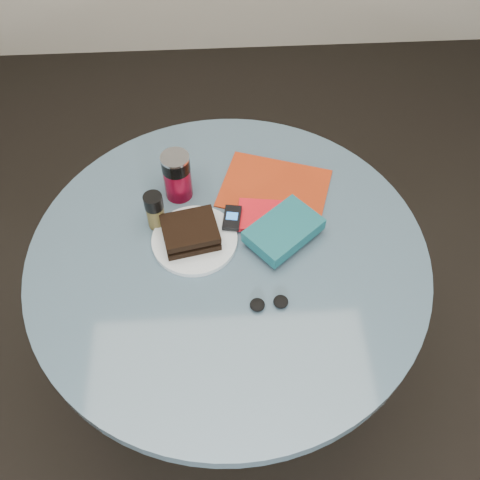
{
  "coord_description": "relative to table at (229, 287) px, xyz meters",
  "views": [
    {
      "loc": [
        -0.01,
        -0.77,
        1.83
      ],
      "look_at": [
        0.03,
        0.0,
        0.8
      ],
      "focal_mm": 40.0,
      "sensor_mm": 36.0,
      "label": 1
    }
  ],
  "objects": [
    {
      "name": "ground",
      "position": [
        0.0,
        0.0,
        -0.59
      ],
      "size": [
        4.0,
        4.0,
        0.0
      ],
      "primitive_type": "plane",
      "color": "black",
      "rests_on": "ground"
    },
    {
      "name": "table",
      "position": [
        0.0,
        0.0,
        0.0
      ],
      "size": [
        1.0,
        1.0,
        0.75
      ],
      "color": "black",
      "rests_on": "ground"
    },
    {
      "name": "plate",
      "position": [
        -0.08,
        0.04,
        0.17
      ],
      "size": [
        0.26,
        0.26,
        0.01
      ],
      "primitive_type": "cylinder",
      "rotation": [
        0.0,
        0.0,
        -0.25
      ],
      "color": "silver",
      "rests_on": "table"
    },
    {
      "name": "sandwich",
      "position": [
        -0.09,
        0.04,
        0.2
      ],
      "size": [
        0.15,
        0.14,
        0.05
      ],
      "color": "black",
      "rests_on": "plate"
    },
    {
      "name": "soda_can",
      "position": [
        -0.12,
        0.2,
        0.23
      ],
      "size": [
        0.09,
        0.09,
        0.14
      ],
      "color": "maroon",
      "rests_on": "table"
    },
    {
      "name": "pepper_grinder",
      "position": [
        -0.18,
        0.1,
        0.22
      ],
      "size": [
        0.06,
        0.06,
        0.11
      ],
      "color": "#4F4522",
      "rests_on": "table"
    },
    {
      "name": "magazine",
      "position": [
        0.14,
        0.21,
        0.17
      ],
      "size": [
        0.34,
        0.29,
        0.01
      ],
      "primitive_type": "cube",
      "rotation": [
        0.0,
        0.0,
        -0.33
      ],
      "color": "#9A2A0E",
      "rests_on": "table"
    },
    {
      "name": "red_book",
      "position": [
        0.11,
        0.1,
        0.17
      ],
      "size": [
        0.17,
        0.12,
        0.01
      ],
      "primitive_type": "cube",
      "rotation": [
        0.0,
        0.0,
        -0.13
      ],
      "color": "red",
      "rests_on": "magazine"
    },
    {
      "name": "novel",
      "position": [
        0.14,
        0.03,
        0.2
      ],
      "size": [
        0.21,
        0.21,
        0.04
      ],
      "primitive_type": "cube",
      "rotation": [
        0.0,
        0.0,
        0.69
      ],
      "color": "#124D56",
      "rests_on": "red_book"
    },
    {
      "name": "mp3_player",
      "position": [
        0.01,
        0.09,
        0.19
      ],
      "size": [
        0.05,
        0.08,
        0.01
      ],
      "color": "black",
      "rests_on": "red_book"
    },
    {
      "name": "headphones",
      "position": [
        0.09,
        -0.16,
        0.17
      ],
      "size": [
        0.09,
        0.04,
        0.02
      ],
      "color": "black",
      "rests_on": "table"
    }
  ]
}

